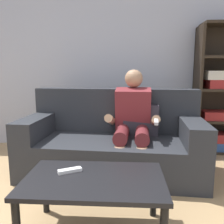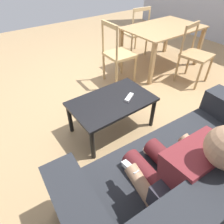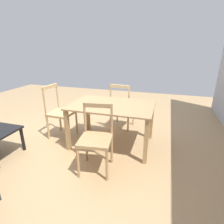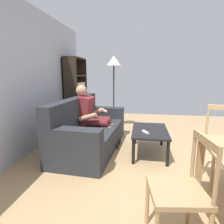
% 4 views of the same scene
% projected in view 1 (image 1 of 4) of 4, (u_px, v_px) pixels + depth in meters
% --- Properties ---
extents(wall_back, '(6.28, 0.12, 2.55)m').
position_uv_depth(wall_back, '(60.00, 62.00, 3.64)').
color(wall_back, '#B2B7C6').
rests_on(wall_back, ground_plane).
extents(couch, '(2.03, 1.01, 0.94)m').
position_uv_depth(couch, '(113.00, 143.00, 2.74)').
color(couch, '#282B30').
rests_on(couch, ground_plane).
extents(person_lounging, '(0.61, 0.86, 1.17)m').
position_uv_depth(person_lounging, '(133.00, 121.00, 2.67)').
color(person_lounging, maroon).
rests_on(person_lounging, ground_plane).
extents(coffee_table, '(0.96, 0.59, 0.43)m').
position_uv_depth(coffee_table, '(94.00, 185.00, 1.63)').
color(coffee_table, black).
rests_on(coffee_table, ground_plane).
extents(tv_remote, '(0.17, 0.12, 0.02)m').
position_uv_depth(tv_remote, '(70.00, 170.00, 1.71)').
color(tv_remote, white).
rests_on(tv_remote, coffee_table).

